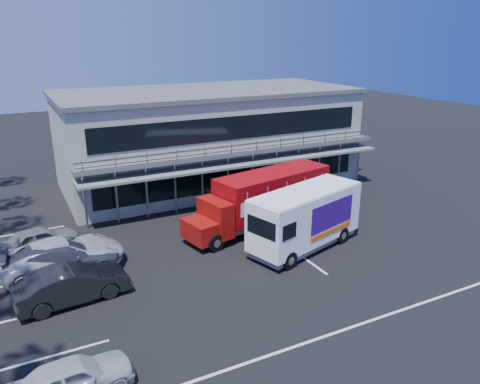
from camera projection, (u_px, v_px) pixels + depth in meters
name	position (u px, v px, depth m)	size (l,w,h in m)	color
ground	(272.00, 266.00, 23.89)	(120.00, 120.00, 0.00)	black
building	(208.00, 137.00, 36.63)	(22.40, 12.00, 7.30)	#A2A99B
red_truck	(265.00, 198.00, 28.41)	(10.15, 4.27, 3.33)	maroon
white_van	(305.00, 218.00, 25.39)	(7.29, 4.23, 3.37)	white
parked_car_a	(73.00, 378.00, 15.17)	(1.57, 3.91, 1.33)	#B6B9BD
parked_car_b	(72.00, 284.00, 20.56)	(1.71, 4.90, 1.61)	black
parked_car_c	(63.00, 255.00, 23.25)	(2.77, 6.02, 1.67)	#BBBCBE
parked_car_d	(64.00, 259.00, 22.92)	(2.27, 5.59, 1.62)	#323543
parked_car_e	(40.00, 239.00, 25.36)	(1.64, 4.08, 1.39)	slate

